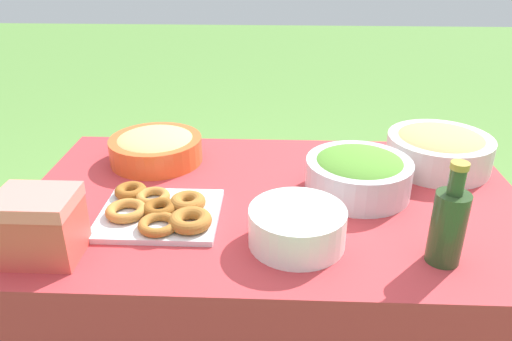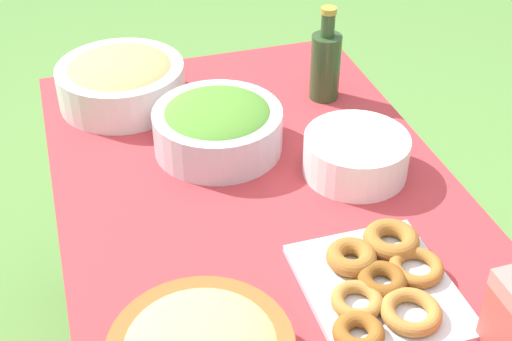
% 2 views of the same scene
% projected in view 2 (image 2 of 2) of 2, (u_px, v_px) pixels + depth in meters
% --- Properties ---
extents(picnic_table, '(1.46, 0.89, 0.70)m').
position_uv_depth(picnic_table, '(267.00, 237.00, 1.61)').
color(picnic_table, '#B73338').
rests_on(picnic_table, ground_plane).
extents(salad_bowl, '(0.31, 0.31, 0.12)m').
position_uv_depth(salad_bowl, '(218.00, 125.00, 1.70)').
color(salad_bowl, silver).
rests_on(salad_bowl, picnic_table).
extents(donut_platter, '(0.33, 0.30, 0.05)m').
position_uv_depth(donut_platter, '(381.00, 283.00, 1.34)').
color(donut_platter, silver).
rests_on(donut_platter, picnic_table).
extents(plate_stack, '(0.24, 0.24, 0.10)m').
position_uv_depth(plate_stack, '(356.00, 155.00, 1.63)').
color(plate_stack, white).
rests_on(plate_stack, picnic_table).
extents(olive_oil_bottle, '(0.08, 0.08, 0.26)m').
position_uv_depth(olive_oil_bottle, '(325.00, 63.00, 1.88)').
color(olive_oil_bottle, '#2D4723').
rests_on(olive_oil_bottle, picnic_table).
extents(bread_bowl, '(0.33, 0.33, 0.13)m').
position_uv_depth(bread_bowl, '(121.00, 80.00, 1.87)').
color(bread_bowl, silver).
rests_on(bread_bowl, picnic_table).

